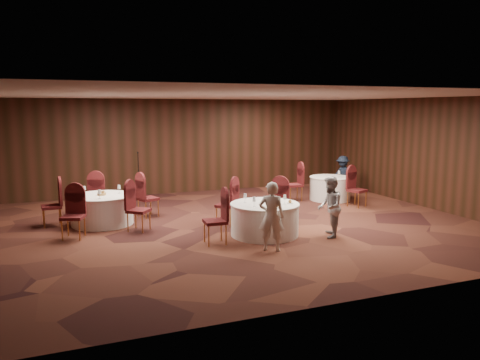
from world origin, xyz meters
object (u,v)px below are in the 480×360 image
object	(u,v)px
table_left	(102,209)
table_right	(330,188)
man_c	(343,175)
table_main	(265,219)
woman_a	(272,216)
woman_b	(330,207)
mic_stand	(139,186)

from	to	relation	value
table_left	table_right	bearing A→B (deg)	5.38
table_right	man_c	xyz separation A→B (m)	(1.04, 0.87, 0.27)
table_main	woman_a	size ratio (longest dim) A/B	1.10
woman_a	man_c	distance (m)	7.20
woman_b	woman_a	bearing A→B (deg)	-45.22
woman_a	mic_stand	bearing A→B (deg)	-45.94
woman_a	woman_b	distance (m)	1.73
woman_b	man_c	bearing A→B (deg)	172.59
table_right	mic_stand	world-z (taller)	mic_stand
table_right	woman_b	xyz separation A→B (m)	(-2.38, -3.76, 0.32)
table_left	woman_b	world-z (taller)	woman_b
mic_stand	man_c	size ratio (longest dim) A/B	1.20
table_left	mic_stand	bearing A→B (deg)	64.30
table_right	woman_a	world-z (taller)	woman_a
table_left	man_c	world-z (taller)	man_c
woman_a	man_c	size ratio (longest dim) A/B	1.12
table_main	table_left	world-z (taller)	same
table_main	mic_stand	xyz separation A→B (m)	(-2.00, 5.28, 0.07)
table_main	mic_stand	world-z (taller)	mic_stand
table_main	table_left	distance (m)	4.15
man_c	woman_b	bearing A→B (deg)	-58.87
table_right	woman_b	distance (m)	4.46
table_main	table_left	xyz separation A→B (m)	(-3.38, 2.41, 0.00)
woman_b	man_c	world-z (taller)	woman_b
table_left	woman_b	size ratio (longest dim) A/B	1.11
mic_stand	man_c	world-z (taller)	mic_stand
mic_stand	table_left	bearing A→B (deg)	-115.70
table_main	man_c	size ratio (longest dim) A/B	1.23
table_left	man_c	size ratio (longest dim) A/B	1.20
woman_b	table_main	bearing A→B (deg)	-88.61
woman_a	man_c	bearing A→B (deg)	-105.11
table_main	table_right	size ratio (longest dim) A/B	1.21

